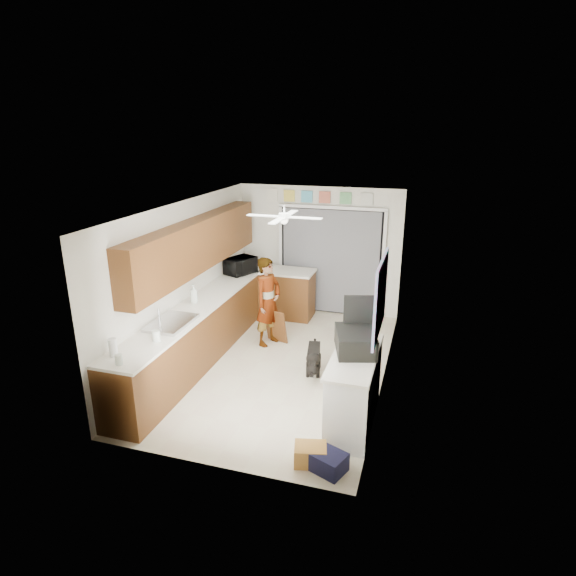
# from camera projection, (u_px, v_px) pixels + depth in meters

# --- Properties ---
(floor) EXTENTS (5.00, 5.00, 0.00)m
(floor) POSITION_uv_depth(u_px,v_px,m) (281.00, 364.00, 7.61)
(floor) COLOR beige
(floor) RESTS_ON ground
(ceiling) EXTENTS (5.00, 5.00, 0.00)m
(ceiling) POSITION_uv_depth(u_px,v_px,m) (280.00, 207.00, 6.81)
(ceiling) COLOR white
(ceiling) RESTS_ON ground
(wall_back) EXTENTS (3.20, 0.00, 3.20)m
(wall_back) POSITION_uv_depth(u_px,v_px,m) (319.00, 251.00, 9.48)
(wall_back) COLOR silver
(wall_back) RESTS_ON ground
(wall_front) EXTENTS (3.20, 0.00, 3.20)m
(wall_front) POSITION_uv_depth(u_px,v_px,m) (207.00, 365.00, 4.95)
(wall_front) COLOR silver
(wall_front) RESTS_ON ground
(wall_left) EXTENTS (0.00, 5.00, 5.00)m
(wall_left) POSITION_uv_depth(u_px,v_px,m) (185.00, 280.00, 7.65)
(wall_left) COLOR silver
(wall_left) RESTS_ON ground
(wall_right) EXTENTS (0.00, 5.00, 5.00)m
(wall_right) POSITION_uv_depth(u_px,v_px,m) (388.00, 301.00, 6.78)
(wall_right) COLOR silver
(wall_right) RESTS_ON ground
(left_base_cabinets) EXTENTS (0.60, 4.80, 0.90)m
(left_base_cabinets) POSITION_uv_depth(u_px,v_px,m) (205.00, 329.00, 7.83)
(left_base_cabinets) COLOR #5B3415
(left_base_cabinets) RESTS_ON floor
(left_countertop) EXTENTS (0.62, 4.80, 0.04)m
(left_countertop) POSITION_uv_depth(u_px,v_px,m) (204.00, 302.00, 7.67)
(left_countertop) COLOR white
(left_countertop) RESTS_ON left_base_cabinets
(upper_cabinets) EXTENTS (0.32, 4.00, 0.80)m
(upper_cabinets) POSITION_uv_depth(u_px,v_px,m) (197.00, 245.00, 7.61)
(upper_cabinets) COLOR #5B3415
(upper_cabinets) RESTS_ON wall_left
(sink_basin) EXTENTS (0.50, 0.76, 0.06)m
(sink_basin) POSITION_uv_depth(u_px,v_px,m) (171.00, 323.00, 6.75)
(sink_basin) COLOR silver
(sink_basin) RESTS_ON left_countertop
(faucet) EXTENTS (0.03, 0.03, 0.22)m
(faucet) POSITION_uv_depth(u_px,v_px,m) (159.00, 315.00, 6.78)
(faucet) COLOR silver
(faucet) RESTS_ON left_countertop
(peninsula_base) EXTENTS (1.00, 0.60, 0.90)m
(peninsula_base) POSITION_uv_depth(u_px,v_px,m) (287.00, 294.00, 9.42)
(peninsula_base) COLOR #5B3415
(peninsula_base) RESTS_ON floor
(peninsula_top) EXTENTS (1.04, 0.64, 0.04)m
(peninsula_top) POSITION_uv_depth(u_px,v_px,m) (287.00, 271.00, 9.27)
(peninsula_top) COLOR white
(peninsula_top) RESTS_ON peninsula_base
(back_opening_recess) EXTENTS (2.00, 0.06, 2.10)m
(back_opening_recess) POSITION_uv_depth(u_px,v_px,m) (331.00, 262.00, 9.45)
(back_opening_recess) COLOR black
(back_opening_recess) RESTS_ON wall_back
(curtain_panel) EXTENTS (1.90, 0.03, 2.05)m
(curtain_panel) POSITION_uv_depth(u_px,v_px,m) (330.00, 262.00, 9.41)
(curtain_panel) COLOR gray
(curtain_panel) RESTS_ON wall_back
(door_trim_left) EXTENTS (0.06, 0.04, 2.10)m
(door_trim_left) POSITION_uv_depth(u_px,v_px,m) (281.00, 258.00, 9.70)
(door_trim_left) COLOR white
(door_trim_left) RESTS_ON wall_back
(door_trim_right) EXTENTS (0.06, 0.04, 2.10)m
(door_trim_right) POSITION_uv_depth(u_px,v_px,m) (383.00, 266.00, 9.14)
(door_trim_right) COLOR white
(door_trim_right) RESTS_ON wall_back
(door_trim_head) EXTENTS (2.10, 0.04, 0.06)m
(door_trim_head) POSITION_uv_depth(u_px,v_px,m) (332.00, 208.00, 9.08)
(door_trim_head) COLOR white
(door_trim_head) RESTS_ON wall_back
(header_frame_0) EXTENTS (0.22, 0.02, 0.22)m
(header_frame_0) POSITION_uv_depth(u_px,v_px,m) (289.00, 196.00, 9.28)
(header_frame_0) COLOR #E7D24D
(header_frame_0) RESTS_ON wall_back
(header_frame_1) EXTENTS (0.22, 0.02, 0.22)m
(header_frame_1) POSITION_uv_depth(u_px,v_px,m) (307.00, 197.00, 9.18)
(header_frame_1) COLOR #4EAED2
(header_frame_1) RESTS_ON wall_back
(header_frame_2) EXTENTS (0.22, 0.02, 0.22)m
(header_frame_2) POSITION_uv_depth(u_px,v_px,m) (325.00, 197.00, 9.09)
(header_frame_2) COLOR #C6604A
(header_frame_2) RESTS_ON wall_back
(header_frame_3) EXTENTS (0.22, 0.02, 0.22)m
(header_frame_3) POSITION_uv_depth(u_px,v_px,m) (346.00, 198.00, 8.98)
(header_frame_3) COLOR #5DA265
(header_frame_3) RESTS_ON wall_back
(header_frame_4) EXTENTS (0.22, 0.02, 0.22)m
(header_frame_4) POSITION_uv_depth(u_px,v_px,m) (367.00, 199.00, 8.87)
(header_frame_4) COLOR silver
(header_frame_4) RESTS_ON wall_back
(route66_sign) EXTENTS (0.22, 0.02, 0.26)m
(route66_sign) POSITION_uv_depth(u_px,v_px,m) (272.00, 195.00, 9.38)
(route66_sign) COLOR silver
(route66_sign) RESTS_ON wall_back
(right_counter_base) EXTENTS (0.50, 1.40, 0.90)m
(right_counter_base) POSITION_uv_depth(u_px,v_px,m) (354.00, 390.00, 6.01)
(right_counter_base) COLOR white
(right_counter_base) RESTS_ON floor
(right_counter_top) EXTENTS (0.54, 1.44, 0.04)m
(right_counter_top) POSITION_uv_depth(u_px,v_px,m) (355.00, 356.00, 5.86)
(right_counter_top) COLOR white
(right_counter_top) RESTS_ON right_counter_base
(abstract_painting) EXTENTS (0.03, 1.15, 0.95)m
(abstract_painting) POSITION_uv_depth(u_px,v_px,m) (381.00, 297.00, 5.75)
(abstract_painting) COLOR #FF5DD1
(abstract_painting) RESTS_ON wall_right
(ceiling_fan) EXTENTS (1.14, 1.14, 0.24)m
(ceiling_fan) POSITION_uv_depth(u_px,v_px,m) (284.00, 217.00, 7.05)
(ceiling_fan) COLOR white
(ceiling_fan) RESTS_ON ceiling
(microwave) EXTENTS (0.57, 0.66, 0.31)m
(microwave) POSITION_uv_depth(u_px,v_px,m) (240.00, 266.00, 9.02)
(microwave) COLOR black
(microwave) RESTS_ON left_countertop
(soap_bottle) EXTENTS (0.15, 0.15, 0.31)m
(soap_bottle) POSITION_uv_depth(u_px,v_px,m) (194.00, 294.00, 7.53)
(soap_bottle) COLOR silver
(soap_bottle) RESTS_ON left_countertop
(jar_a) EXTENTS (0.12, 0.12, 0.14)m
(jar_a) POSITION_uv_depth(u_px,v_px,m) (156.00, 336.00, 6.21)
(jar_a) COLOR silver
(jar_a) RESTS_ON left_countertop
(jar_b) EXTENTS (0.11, 0.11, 0.13)m
(jar_b) POSITION_uv_depth(u_px,v_px,m) (119.00, 360.00, 5.60)
(jar_b) COLOR silver
(jar_b) RESTS_ON left_countertop
(paper_towel_roll) EXTENTS (0.11, 0.11, 0.23)m
(paper_towel_roll) POSITION_uv_depth(u_px,v_px,m) (113.00, 348.00, 5.79)
(paper_towel_roll) COLOR white
(paper_towel_roll) RESTS_ON left_countertop
(suitcase) EXTENTS (0.62, 0.73, 0.27)m
(suitcase) POSITION_uv_depth(u_px,v_px,m) (355.00, 341.00, 5.91)
(suitcase) COLOR black
(suitcase) RESTS_ON right_counter_top
(suitcase_rim) EXTENTS (0.59, 0.68, 0.02)m
(suitcase_rim) POSITION_uv_depth(u_px,v_px,m) (355.00, 350.00, 5.94)
(suitcase_rim) COLOR yellow
(suitcase_rim) RESTS_ON suitcase
(suitcase_lid) EXTENTS (0.41, 0.15, 0.50)m
(suitcase_lid) POSITION_uv_depth(u_px,v_px,m) (360.00, 314.00, 6.09)
(suitcase_lid) COLOR black
(suitcase_lid) RESTS_ON suitcase
(cardboard_box) EXTENTS (0.41, 0.34, 0.22)m
(cardboard_box) POSITION_uv_depth(u_px,v_px,m) (310.00, 454.00, 5.36)
(cardboard_box) COLOR #B88639
(cardboard_box) RESTS_ON floor
(navy_crate) EXTENTS (0.44, 0.41, 0.22)m
(navy_crate) POSITION_uv_depth(u_px,v_px,m) (329.00, 462.00, 5.24)
(navy_crate) COLOR black
(navy_crate) RESTS_ON floor
(cabinet_door_panel) EXTENTS (0.43, 0.27, 0.60)m
(cabinet_door_panel) POSITION_uv_depth(u_px,v_px,m) (276.00, 326.00, 8.30)
(cabinet_door_panel) COLOR #5B3415
(cabinet_door_panel) RESTS_ON floor
(man) EXTENTS (0.54, 0.65, 1.53)m
(man) POSITION_uv_depth(u_px,v_px,m) (268.00, 302.00, 8.12)
(man) COLOR white
(man) RESTS_ON floor
(dog) EXTENTS (0.37, 0.65, 0.48)m
(dog) POSITION_uv_depth(u_px,v_px,m) (314.00, 358.00, 7.30)
(dog) COLOR black
(dog) RESTS_ON floor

